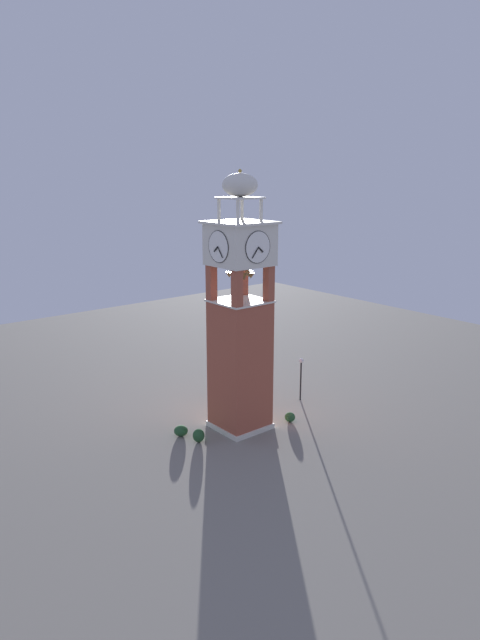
% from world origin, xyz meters
% --- Properties ---
extents(ground, '(80.00, 80.00, 0.00)m').
position_xyz_m(ground, '(0.00, 0.00, 0.00)').
color(ground, gray).
extents(clock_tower, '(3.86, 3.86, 17.63)m').
position_xyz_m(clock_tower, '(-0.00, -0.00, 7.35)').
color(clock_tower, '#9E4C38').
rests_on(clock_tower, ground).
extents(park_bench, '(1.37, 1.50, 0.95)m').
position_xyz_m(park_bench, '(-2.03, -3.96, 0.48)').
color(park_bench, brown).
rests_on(park_bench, ground).
extents(lamp_post, '(0.36, 0.36, 3.45)m').
position_xyz_m(lamp_post, '(-6.83, -0.80, 2.43)').
color(lamp_post, black).
rests_on(lamp_post, ground).
extents(trash_bin, '(0.52, 0.52, 0.80)m').
position_xyz_m(trash_bin, '(-4.01, -3.08, 0.40)').
color(trash_bin, '#2D2D33').
rests_on(trash_bin, ground).
extents(shrub_near_entry, '(0.94, 0.94, 0.71)m').
position_xyz_m(shrub_near_entry, '(3.99, -1.49, 0.35)').
color(shrub_near_entry, '#234C28').
rests_on(shrub_near_entry, ground).
extents(shrub_left_of_tower, '(0.79, 0.79, 0.91)m').
position_xyz_m(shrub_left_of_tower, '(3.61, 0.05, 0.45)').
color(shrub_left_of_tower, '#234C28').
rests_on(shrub_left_of_tower, ground).
extents(shrub_behind_bench, '(0.75, 0.75, 0.69)m').
position_xyz_m(shrub_behind_bench, '(-3.34, 1.60, 0.34)').
color(shrub_behind_bench, '#234C28').
rests_on(shrub_behind_bench, ground).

